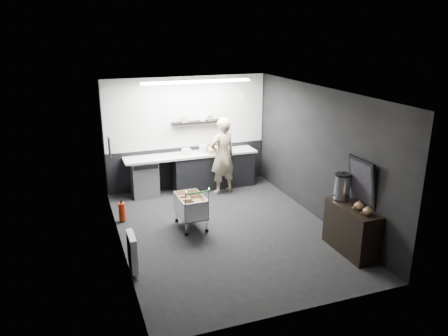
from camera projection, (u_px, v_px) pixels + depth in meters
name	position (u px, v px, depth m)	size (l,w,h in m)	color
floor	(226.00, 230.00, 8.55)	(5.50, 5.50, 0.00)	black
ceiling	(226.00, 92.00, 7.72)	(5.50, 5.50, 0.00)	silver
wall_back	(187.00, 133.00, 10.60)	(5.50, 5.50, 0.00)	black
wall_front	(299.00, 224.00, 5.68)	(5.50, 5.50, 0.00)	black
wall_left	(117.00, 176.00, 7.49)	(5.50, 5.50, 0.00)	black
wall_right	(319.00, 154.00, 8.79)	(5.50, 5.50, 0.00)	black
kitchen_wall_panel	(187.00, 112.00, 10.43)	(3.95, 0.02, 1.70)	silver
dado_panel	(188.00, 166.00, 10.84)	(3.95, 0.02, 1.00)	black
floating_shelf	(196.00, 122.00, 10.46)	(1.20, 0.22, 0.04)	black
wall_clock	(241.00, 97.00, 10.78)	(0.20, 0.20, 0.03)	white
poster	(109.00, 146.00, 8.60)	(0.02, 0.30, 0.40)	silver
poster_red_band	(109.00, 143.00, 8.58)	(0.01, 0.22, 0.10)	red
radiator	(132.00, 252.00, 7.01)	(0.10, 0.50, 0.60)	white
ceiling_strip	(197.00, 82.00, 9.39)	(2.40, 0.20, 0.04)	white
prep_counter	(197.00, 171.00, 10.62)	(3.20, 0.61, 0.90)	black
person	(223.00, 156.00, 10.24)	(0.66, 0.44, 1.82)	beige
shopping_cart	(191.00, 207.00, 8.55)	(0.52, 0.84, 0.90)	silver
sideboard	(352.00, 223.00, 7.61)	(0.48, 1.13, 1.69)	black
fire_extinguisher	(122.00, 211.00, 8.87)	(0.14, 0.14, 0.47)	#BB2B0C
cardboard_box	(219.00, 150.00, 10.60)	(0.55, 0.42, 0.11)	#9D8553
pink_tub	(203.00, 149.00, 10.51)	(0.18, 0.18, 0.18)	silver
white_container	(186.00, 152.00, 10.33)	(0.17, 0.14, 0.16)	white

